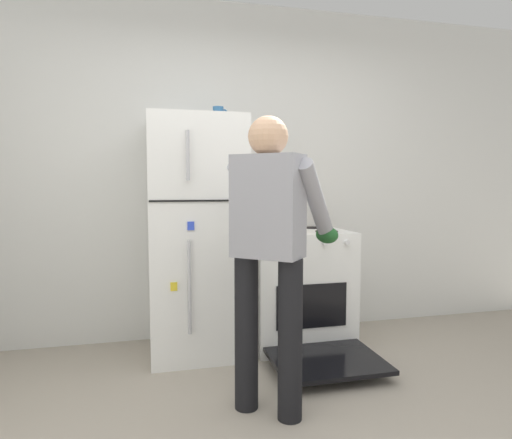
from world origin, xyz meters
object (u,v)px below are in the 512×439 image
object	(u,v)px
stove_range	(298,288)
red_pot	(280,222)
refrigerator	(196,237)
coffee_mug	(218,113)
pepper_mill	(324,217)
person_cook	(271,239)

from	to	relation	value
stove_range	red_pot	xyz separation A→B (m)	(-0.16, -0.03, 0.52)
refrigerator	coffee_mug	size ratio (longest dim) A/B	15.40
refrigerator	pepper_mill	size ratio (longest dim) A/B	10.95
person_cook	pepper_mill	bearing A→B (deg)	56.00
red_pot	coffee_mug	distance (m)	0.93
refrigerator	coffee_mug	distance (m)	0.93
refrigerator	red_pot	size ratio (longest dim) A/B	5.10
person_cook	pepper_mill	world-z (taller)	person_cook
refrigerator	person_cook	distance (m)	1.02
red_pot	pepper_mill	xyz separation A→B (m)	(0.46, 0.25, 0.01)
refrigerator	person_cook	xyz separation A→B (m)	(0.30, -0.98, 0.09)
stove_range	coffee_mug	xyz separation A→B (m)	(-0.61, 0.07, 1.34)
stove_range	person_cook	bearing A→B (deg)	-117.23
stove_range	coffee_mug	size ratio (longest dim) A/B	10.79
red_pot	person_cook	bearing A→B (deg)	-109.78
red_pot	refrigerator	bearing A→B (deg)	175.50
pepper_mill	coffee_mug	bearing A→B (deg)	-170.62
stove_range	pepper_mill	xyz separation A→B (m)	(0.30, 0.22, 0.54)
pepper_mill	red_pot	bearing A→B (deg)	-151.48
stove_range	red_pot	world-z (taller)	red_pot
person_cook	coffee_mug	bearing A→B (deg)	96.43
coffee_mug	person_cook	bearing A→B (deg)	-83.57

